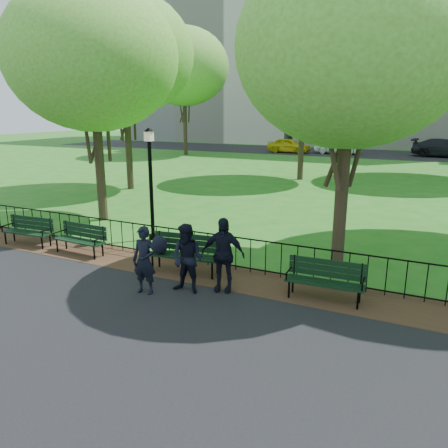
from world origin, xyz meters
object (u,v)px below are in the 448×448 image
at_px(tree_far_w, 184,67).
at_px(person_right, 223,254).
at_px(park_bench_left_b, 29,228).
at_px(tree_near_w, 92,57).
at_px(tree_near_e, 352,48).
at_px(park_bench_main, 174,247).
at_px(sedan_silver, 338,146).
at_px(person_mid, 188,259).
at_px(sedan_dark, 445,148).
at_px(park_bench_right_a, 326,276).
at_px(tree_far_c, 305,58).
at_px(person_left, 144,260).
at_px(lamppost, 151,180).
at_px(tree_mid_w, 123,54).
at_px(taxi, 289,145).
at_px(park_bench_left_a, 81,236).

height_order(tree_far_w, person_right, tree_far_w).
bearing_deg(tree_far_w, person_right, -57.57).
relative_size(park_bench_left_b, tree_near_w, 0.20).
height_order(tree_near_e, person_right, tree_near_e).
bearing_deg(park_bench_main, tree_near_e, 26.78).
xyz_separation_m(tree_near_w, sedan_silver, (2.62, 28.75, -4.99)).
relative_size(person_mid, sedan_dark, 0.30).
relative_size(person_mid, person_right, 0.93).
bearing_deg(park_bench_right_a, tree_far_c, 105.37).
bearing_deg(person_left, tree_near_w, 131.44).
bearing_deg(sedan_dark, lamppost, 172.34).
bearing_deg(tree_far_w, sedan_dark, 20.39).
bearing_deg(tree_mid_w, tree_far_w, 111.57).
height_order(tree_far_w, sedan_dark, tree_far_w).
bearing_deg(taxi, tree_mid_w, 177.39).
xyz_separation_m(park_bench_left_b, person_right, (6.77, -0.54, 0.33)).
relative_size(tree_near_w, person_left, 5.40).
distance_m(park_bench_left_b, taxi, 31.43).
xyz_separation_m(park_bench_right_a, sedan_silver, (-6.48, 32.18, 0.16)).
bearing_deg(sedan_dark, tree_far_w, 117.57).
bearing_deg(tree_mid_w, person_mid, -47.06).
xyz_separation_m(park_bench_main, person_right, (1.60, -0.51, 0.21)).
height_order(park_bench_right_a, person_left, person_left).
bearing_deg(tree_mid_w, taxi, 86.48).
bearing_deg(tree_far_w, tree_near_e, -51.35).
height_order(lamppost, taxi, lamppost).
distance_m(park_bench_left_a, person_left, 3.59).
relative_size(tree_near_e, taxi, 1.92).
xyz_separation_m(park_bench_left_a, park_bench_right_a, (6.93, -0.06, 0.01)).
distance_m(tree_mid_w, sedan_dark, 28.83).
xyz_separation_m(tree_far_c, person_left, (1.62, -17.46, -5.92)).
xyz_separation_m(tree_far_c, sedan_dark, (7.60, 17.32, -5.91)).
bearing_deg(person_left, person_mid, 21.62).
distance_m(tree_near_e, tree_far_w, 29.71).
bearing_deg(tree_far_c, person_right, -79.40).
bearing_deg(sedan_silver, person_right, -172.49).
bearing_deg(tree_far_w, sedan_silver, 28.44).
relative_size(park_bench_main, tree_near_e, 0.24).
distance_m(tree_near_w, person_left, 8.78).
bearing_deg(person_right, person_mid, -157.34).
xyz_separation_m(park_bench_main, park_bench_left_a, (-3.14, 0.08, -0.12)).
bearing_deg(park_bench_right_a, sedan_silver, 98.51).
bearing_deg(person_left, sedan_dark, 73.47).
bearing_deg(tree_near_w, park_bench_left_a, -57.34).
bearing_deg(tree_mid_w, tree_far_c, 44.48).
bearing_deg(tree_mid_w, park_bench_right_a, -36.78).
height_order(tree_mid_w, person_left, tree_mid_w).
bearing_deg(tree_far_c, tree_near_e, -69.71).
distance_m(park_bench_left_b, sedan_silver, 32.27).
distance_m(tree_mid_w, taxi, 23.00).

